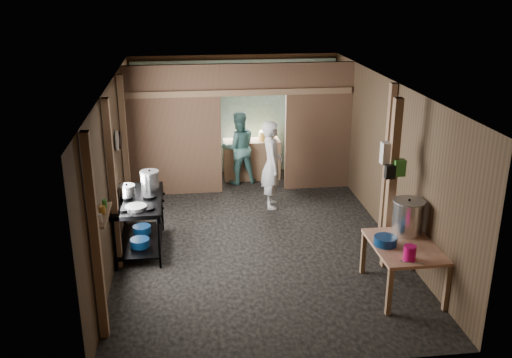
{
  "coord_description": "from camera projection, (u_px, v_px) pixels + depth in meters",
  "views": [
    {
      "loc": [
        -1.08,
        -8.74,
        4.19
      ],
      "look_at": [
        0.0,
        -0.2,
        1.1
      ],
      "focal_mm": 39.89,
      "sensor_mm": 36.0,
      "label": 1
    }
  ],
  "objects": [
    {
      "name": "pan_lid_small",
      "position": [
        120.0,
        140.0,
        9.67
      ],
      "size": [
        0.03,
        0.3,
        0.3
      ],
      "primitive_type": "cylinder",
      "rotation": [
        0.0,
        1.57,
        0.0
      ],
      "color": "black",
      "rests_on": "wall_left"
    },
    {
      "name": "partition_header",
      "position": [
        253.0,
        79.0,
        11.01
      ],
      "size": [
        1.3,
        0.1,
        0.6
      ],
      "primitive_type": "cube",
      "color": "brown",
      "rests_on": "wall_back"
    },
    {
      "name": "turquoise_panel",
      "position": [
        235.0,
        117.0,
        12.49
      ],
      "size": [
        4.4,
        0.06,
        2.5
      ],
      "primitive_type": "cube",
      "color": "#90C3C3",
      "rests_on": "wall_back"
    },
    {
      "name": "post_left_b",
      "position": [
        113.0,
        186.0,
        8.26
      ],
      "size": [
        0.1,
        0.12,
        2.6
      ],
      "primitive_type": "cube",
      "color": "brown",
      "rests_on": "floor"
    },
    {
      "name": "jar_white",
      "position": [
        100.0,
        218.0,
        6.76
      ],
      "size": [
        0.07,
        0.07,
        0.1
      ],
      "primitive_type": "cylinder",
      "color": "beige",
      "rests_on": "wall_shelf"
    },
    {
      "name": "red_cup",
      "position": [
        236.0,
        138.0,
        12.14
      ],
      "size": [
        0.12,
        0.12,
        0.14
      ],
      "primitive_type": "cylinder",
      "color": "#BB1C43",
      "rests_on": "back_counter"
    },
    {
      "name": "cook",
      "position": [
        272.0,
        165.0,
        10.67
      ],
      "size": [
        0.44,
        0.64,
        1.68
      ],
      "primitive_type": "imported",
      "rotation": [
        0.0,
        0.0,
        1.51
      ],
      "color": "silver",
      "rests_on": "floor"
    },
    {
      "name": "post_left_a",
      "position": [
        95.0,
        240.0,
        6.58
      ],
      "size": [
        0.1,
        0.12,
        2.6
      ],
      "primitive_type": "cube",
      "color": "brown",
      "rests_on": "floor"
    },
    {
      "name": "worker_back",
      "position": [
        238.0,
        148.0,
        11.94
      ],
      "size": [
        0.83,
        0.7,
        1.55
      ],
      "primitive_type": "imported",
      "rotation": [
        0.0,
        0.0,
        3.29
      ],
      "color": "slate",
      "rests_on": "floor"
    },
    {
      "name": "stove_pot_large",
      "position": [
        150.0,
        180.0,
        9.32
      ],
      "size": [
        0.39,
        0.39,
        0.31
      ],
      "primitive_type": null,
      "rotation": [
        0.0,
        0.0,
        0.35
      ],
      "color": "silver",
      "rests_on": "gas_range"
    },
    {
      "name": "floor",
      "position": [
        255.0,
        236.0,
        9.7
      ],
      "size": [
        4.5,
        7.0,
        0.0
      ],
      "primitive_type": "cube",
      "color": "black",
      "rests_on": "ground"
    },
    {
      "name": "pan_lid_big",
      "position": [
        117.0,
        141.0,
        9.26
      ],
      "size": [
        0.03,
        0.34,
        0.34
      ],
      "primitive_type": "cylinder",
      "rotation": [
        0.0,
        1.57,
        0.0
      ],
      "color": "gray",
      "rests_on": "wall_left"
    },
    {
      "name": "partition_right",
      "position": [
        318.0,
        127.0,
        11.5
      ],
      "size": [
        1.35,
        0.1,
        2.6
      ],
      "primitive_type": "cube",
      "color": "brown",
      "rests_on": "floor"
    },
    {
      "name": "wall_clock",
      "position": [
        247.0,
        88.0,
        12.27
      ],
      "size": [
        0.2,
        0.03,
        0.2
      ],
      "primitive_type": "cylinder",
      "rotation": [
        1.57,
        0.0,
        0.0
      ],
      "color": "beige",
      "rests_on": "wall_back"
    },
    {
      "name": "prep_table",
      "position": [
        403.0,
        268.0,
        7.9
      ],
      "size": [
        0.87,
        1.2,
        0.71
      ],
      "primitive_type": null,
      "color": "tan",
      "rests_on": "floor"
    },
    {
      "name": "post_left_c",
      "position": [
        125.0,
        147.0,
        10.13
      ],
      "size": [
        0.1,
        0.12,
        2.6
      ],
      "primitive_type": "cube",
      "color": "brown",
      "rests_on": "floor"
    },
    {
      "name": "wall_right",
      "position": [
        387.0,
        158.0,
        9.53
      ],
      "size": [
        0.0,
        7.0,
        2.6
      ],
      "primitive_type": "cube",
      "color": "#4A3622",
      "rests_on": "ground"
    },
    {
      "name": "bag_black",
      "position": [
        390.0,
        172.0,
        8.1
      ],
      "size": [
        0.14,
        0.1,
        0.2
      ],
      "primitive_type": "cube",
      "color": "black",
      "rests_on": "post_free"
    },
    {
      "name": "wall_back",
      "position": [
        235.0,
        114.0,
        12.53
      ],
      "size": [
        4.5,
        0.0,
        2.6
      ],
      "primitive_type": "cube",
      "color": "#4A3622",
      "rests_on": "ground"
    },
    {
      "name": "blue_tub_back",
      "position": [
        142.0,
        229.0,
        9.39
      ],
      "size": [
        0.29,
        0.29,
        0.12
      ],
      "primitive_type": "cylinder",
      "color": "navy",
      "rests_on": "gas_range"
    },
    {
      "name": "ceiling",
      "position": [
        254.0,
        84.0,
        8.83
      ],
      "size": [
        4.5,
        7.0,
        0.0
      ],
      "primitive_type": "cube",
      "color": "black",
      "rests_on": "ground"
    },
    {
      "name": "wash_basin",
      "position": [
        385.0,
        241.0,
        7.77
      ],
      "size": [
        0.39,
        0.39,
        0.12
      ],
      "primitive_type": "cylinder",
      "rotation": [
        0.0,
        0.0,
        -0.27
      ],
      "color": "navy",
      "rests_on": "prep_table"
    },
    {
      "name": "post_free",
      "position": [
        391.0,
        186.0,
        8.27
      ],
      "size": [
        0.12,
        0.12,
        2.6
      ],
      "primitive_type": "cube",
      "color": "brown",
      "rests_on": "floor"
    },
    {
      "name": "knife",
      "position": [
        412.0,
        262.0,
        7.3
      ],
      "size": [
        0.29,
        0.15,
        0.01
      ],
      "primitive_type": "cube",
      "rotation": [
        0.0,
        0.0,
        -0.42
      ],
      "color": "silver",
      "rests_on": "prep_table"
    },
    {
      "name": "wall_front",
      "position": [
        295.0,
        266.0,
        6.0
      ],
      "size": [
        4.5,
        0.0,
        2.6
      ],
      "primitive_type": "cube",
      "color": "#4A3622",
      "rests_on": "ground"
    },
    {
      "name": "bag_green",
      "position": [
        399.0,
        168.0,
        8.12
      ],
      "size": [
        0.16,
        0.12,
        0.24
      ],
      "primitive_type": "cube",
      "color": "#398C2F",
      "rests_on": "post_free"
    },
    {
      "name": "back_counter",
      "position": [
        252.0,
        159.0,
        12.35
      ],
      "size": [
        1.2,
        0.5,
        0.85
      ],
      "primitive_type": "cube",
      "color": "brown",
      "rests_on": "floor"
    },
    {
      "name": "yellow_tub",
      "position": [
        267.0,
        136.0,
        12.21
      ],
      "size": [
        0.34,
        0.34,
        0.19
      ],
      "primitive_type": "cylinder",
      "color": "#B57F2B",
      "rests_on": "back_counter"
    },
    {
      "name": "jar_green",
      "position": [
        105.0,
        203.0,
        7.2
      ],
      "size": [
        0.06,
        0.06,
        0.1
      ],
      "primitive_type": "cylinder",
      "color": "#398C2F",
      "rests_on": "wall_shelf"
    },
    {
      "name": "blue_tub_front",
      "position": [
        140.0,
        243.0,
        8.92
      ],
      "size": [
        0.3,
        0.3,
        0.12
      ],
      "primitive_type": "cylinder",
      "color": "navy",
      "rests_on": "gas_range"
    },
    {
      "name": "wall_shelf",
      "position": [
        103.0,
        215.0,
        7.02
      ],
      "size": [
        0.14,
        0.8,
        0.03
      ],
      "primitive_type": "cube",
      "color": "brown",
      "rests_on": "wall_left"
    },
    {
      "name": "bag_white",
      "position": [
        389.0,
        153.0,
        8.17
      ],
      "size": [
        0.22,
        0.15,
        0.32
      ],
      "primitive_type": "cube",
      "color": "beige",
      "rests_on": "post_free"
    },
    {
      "name": "cross_beam",
      "position": [
        241.0,
        92.0,
        11.02
      ],
      "size": [
        4.4,
        0.12,
        0.12
      ],
      "primitive_type": "cube",
      "color": "brown",
      "rests_on": "wall_left"
    },
    {
      "name": "stove_pot_med",
      "position": [
        127.0,
        192.0,
        8.93
      ],
      "size": [
        0.33,
        0.33,
        0.23
      ],
      "primitive_type": null,
      "rotation": [
        0.0,
        0.0,
        0.32
      ],
      "color": "silver",
      "rests_on": "gas_range"
    },
    {
      "name": "jar_yellow",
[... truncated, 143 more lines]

